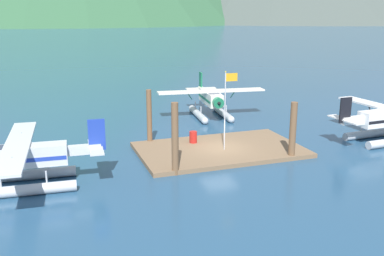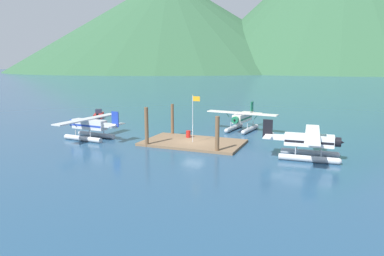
# 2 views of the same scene
# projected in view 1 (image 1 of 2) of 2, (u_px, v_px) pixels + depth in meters

# --- Properties ---
(ground_plane) EXTENTS (1200.00, 1200.00, 0.00)m
(ground_plane) POSITION_uv_depth(u_px,v_px,m) (220.00, 152.00, 32.12)
(ground_plane) COLOR navy
(dock_platform) EXTENTS (11.88, 7.21, 0.30)m
(dock_platform) POSITION_uv_depth(u_px,v_px,m) (220.00, 150.00, 32.08)
(dock_platform) COLOR brown
(dock_platform) RESTS_ON ground
(piling_near_left) EXTENTS (0.44, 0.44, 4.64)m
(piling_near_left) POSITION_uv_depth(u_px,v_px,m) (175.00, 139.00, 27.00)
(piling_near_left) COLOR brown
(piling_near_left) RESTS_ON ground
(piling_near_right) EXTENTS (0.46, 0.46, 4.05)m
(piling_near_right) POSITION_uv_depth(u_px,v_px,m) (293.00, 131.00, 29.98)
(piling_near_right) COLOR brown
(piling_near_right) RESTS_ON ground
(piling_far_left) EXTENTS (0.40, 0.40, 4.29)m
(piling_far_left) POSITION_uv_depth(u_px,v_px,m) (149.00, 117.00, 33.35)
(piling_far_left) COLOR brown
(piling_far_left) RESTS_ON ground
(flagpole) EXTENTS (0.95, 0.10, 5.69)m
(flagpole) POSITION_uv_depth(u_px,v_px,m) (227.00, 101.00, 30.77)
(flagpole) COLOR silver
(flagpole) RESTS_ON dock_platform
(fuel_drum) EXTENTS (0.62, 0.62, 0.88)m
(fuel_drum) POSITION_uv_depth(u_px,v_px,m) (193.00, 137.00, 33.18)
(fuel_drum) COLOR #AD1E19
(fuel_drum) RESTS_ON dock_platform
(seaplane_cream_bow_right) EXTENTS (10.49, 7.95, 3.84)m
(seaplane_cream_bow_right) POSITION_uv_depth(u_px,v_px,m) (211.00, 101.00, 42.39)
(seaplane_cream_bow_right) COLOR #B7BABF
(seaplane_cream_bow_right) RESTS_ON ground
(seaplane_silver_port_aft) EXTENTS (7.97, 10.47, 3.84)m
(seaplane_silver_port_aft) POSITION_uv_depth(u_px,v_px,m) (24.00, 162.00, 25.15)
(seaplane_silver_port_aft) COLOR #B7BABF
(seaplane_silver_port_aft) RESTS_ON ground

